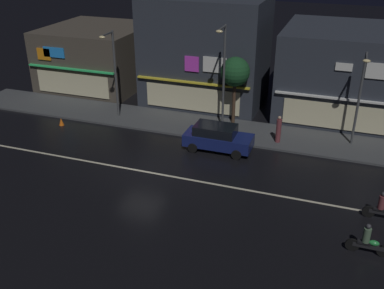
# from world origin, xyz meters

# --- Properties ---
(ground_plane) EXTENTS (140.00, 140.00, 0.00)m
(ground_plane) POSITION_xyz_m (0.00, 0.00, 0.00)
(ground_plane) COLOR black
(lane_divider_stripe) EXTENTS (32.85, 0.16, 0.01)m
(lane_divider_stripe) POSITION_xyz_m (0.00, 0.00, 0.01)
(lane_divider_stripe) COLOR beige
(lane_divider_stripe) RESTS_ON ground
(sidewalk_far) EXTENTS (34.58, 3.94, 0.14)m
(sidewalk_far) POSITION_xyz_m (0.00, 7.22, 0.07)
(sidewalk_far) COLOR #424447
(sidewalk_far) RESTS_ON ground
(storefront_left_block) EXTENTS (9.16, 6.76, 8.29)m
(storefront_left_block) POSITION_xyz_m (0.00, 12.49, 4.14)
(storefront_left_block) COLOR #2D333D
(storefront_left_block) RESTS_ON ground
(storefront_center_block) EXTENTS (8.28, 8.73, 5.14)m
(storefront_center_block) POSITION_xyz_m (-10.37, 13.47, 2.57)
(storefront_center_block) COLOR #4C443A
(storefront_center_block) RESTS_ON ground
(storefront_right_block) EXTENTS (8.90, 8.99, 6.39)m
(storefront_right_block) POSITION_xyz_m (10.37, 13.60, 3.19)
(storefront_right_block) COLOR #2D333D
(storefront_right_block) RESTS_ON ground
(streetlamp_west) EXTENTS (0.44, 1.64, 6.32)m
(streetlamp_west) POSITION_xyz_m (-5.04, 6.68, 3.92)
(streetlamp_west) COLOR #47494C
(streetlamp_west) RESTS_ON sidewalk_far
(streetlamp_mid) EXTENTS (0.44, 1.64, 7.13)m
(streetlamp_mid) POSITION_xyz_m (2.86, 7.29, 4.35)
(streetlamp_mid) COLOR #47494C
(streetlamp_mid) RESTS_ON sidewalk_far
(streetlamp_east) EXTENTS (0.44, 1.64, 6.04)m
(streetlamp_east) POSITION_xyz_m (11.57, 7.45, 3.77)
(streetlamp_east) COLOR #47494C
(streetlamp_east) RESTS_ON sidewalk_far
(pedestrian_on_sidewalk) EXTENTS (0.34, 0.34, 1.82)m
(pedestrian_on_sidewalk) POSITION_xyz_m (6.98, 6.34, 0.99)
(pedestrian_on_sidewalk) COLOR brown
(pedestrian_on_sidewalk) RESTS_ON sidewalk_far
(street_tree) EXTENTS (2.03, 2.03, 4.84)m
(street_tree) POSITION_xyz_m (3.42, 8.37, 3.92)
(street_tree) COLOR #473323
(street_tree) RESTS_ON sidewalk_far
(parked_car_near_kerb) EXTENTS (4.30, 1.98, 1.67)m
(parked_car_near_kerb) POSITION_xyz_m (3.49, 4.18, 0.87)
(parked_car_near_kerb) COLOR navy
(parked_car_near_kerb) RESTS_ON ground
(motorcycle_lead) EXTENTS (1.90, 0.60, 1.52)m
(motorcycle_lead) POSITION_xyz_m (13.18, -0.43, 0.63)
(motorcycle_lead) COLOR black
(motorcycle_lead) RESTS_ON ground
(motorcycle_following) EXTENTS (1.90, 0.60, 1.52)m
(motorcycle_following) POSITION_xyz_m (12.49, -3.36, 0.63)
(motorcycle_following) COLOR black
(motorcycle_following) RESTS_ON ground
(traffic_cone) EXTENTS (0.36, 0.36, 0.55)m
(traffic_cone) POSITION_xyz_m (-8.22, 4.20, 0.28)
(traffic_cone) COLOR orange
(traffic_cone) RESTS_ON ground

